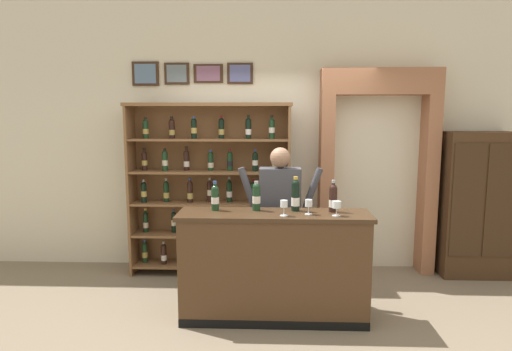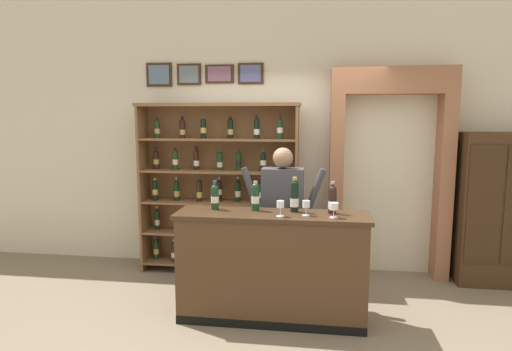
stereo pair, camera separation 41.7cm
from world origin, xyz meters
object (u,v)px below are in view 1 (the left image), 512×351
object	(u,v)px
tasting_bottle_riserva	(296,195)
wine_glass_center	(309,204)
tasting_bottle_rosso	(333,198)
shopkeeper	(280,207)
side_cabinet	(475,204)
tasting_bottle_grappa	(256,196)
wine_glass_spare	(284,205)
wine_glass_right	(336,205)
tasting_counter	(274,266)
wine_shelf	(210,186)
tasting_bottle_bianco	(215,197)

from	to	relation	value
tasting_bottle_riserva	wine_glass_center	size ratio (longest dim) A/B	2.37
tasting_bottle_rosso	shopkeeper	bearing A→B (deg)	141.05
side_cabinet	tasting_bottle_grappa	xyz separation A→B (m)	(-2.61, -1.15, 0.30)
tasting_bottle_rosso	wine_glass_spare	size ratio (longest dim) A/B	2.10
tasting_bottle_riserva	tasting_bottle_rosso	size ratio (longest dim) A/B	1.09
tasting_bottle_rosso	wine_glass_right	world-z (taller)	tasting_bottle_rosso
tasting_counter	tasting_bottle_riserva	world-z (taller)	tasting_bottle_riserva
wine_glass_spare	tasting_bottle_riserva	bearing A→B (deg)	61.85
wine_shelf	tasting_bottle_rosso	world-z (taller)	wine_shelf
wine_glass_spare	shopkeeper	bearing A→B (deg)	92.58
tasting_bottle_rosso	wine_glass_center	distance (m)	0.27
side_cabinet	tasting_bottle_bianco	distance (m)	3.24
tasting_counter	tasting_bottle_grappa	size ratio (longest dim) A/B	6.34
tasting_counter	wine_glass_center	size ratio (longest dim) A/B	12.95
tasting_bottle_riserva	wine_glass_center	world-z (taller)	tasting_bottle_riserva
side_cabinet	wine_glass_spare	world-z (taller)	side_cabinet
wine_glass_spare	side_cabinet	bearing A→B (deg)	30.26
side_cabinet	shopkeeper	xyz separation A→B (m)	(-2.38, -0.78, 0.12)
shopkeeper	side_cabinet	bearing A→B (deg)	18.24
tasting_bottle_rosso	wine_glass_right	bearing A→B (deg)	-87.24
tasting_bottle_bianco	tasting_bottle_rosso	world-z (taller)	tasting_bottle_rosso
tasting_bottle_bianco	wine_glass_right	xyz separation A→B (m)	(1.13, -0.19, -0.03)
wine_glass_spare	wine_shelf	bearing A→B (deg)	123.12
tasting_counter	wine_glass_spare	world-z (taller)	wine_glass_spare
side_cabinet	tasting_counter	xyz separation A→B (m)	(-2.44, -1.25, -0.36)
side_cabinet	wine_glass_spare	distance (m)	2.74
shopkeeper	tasting_bottle_grappa	distance (m)	0.47
tasting_bottle_riserva	tasting_bottle_rosso	distance (m)	0.35
tasting_counter	tasting_bottle_grappa	xyz separation A→B (m)	(-0.17, 0.10, 0.66)
wine_glass_center	wine_glass_spare	world-z (taller)	wine_glass_spare
wine_glass_center	tasting_bottle_rosso	bearing A→B (deg)	26.50
wine_shelf	tasting_counter	world-z (taller)	wine_shelf
tasting_counter	tasting_bottle_riserva	bearing A→B (deg)	25.49
tasting_bottle_riserva	tasting_bottle_bianco	bearing A→B (deg)	-179.66
tasting_bottle_riserva	wine_glass_center	bearing A→B (deg)	-52.48
tasting_bottle_grappa	tasting_bottle_riserva	xyz separation A→B (m)	(0.37, -0.00, 0.01)
tasting_bottle_bianco	tasting_counter	bearing A→B (deg)	-9.34
tasting_bottle_grappa	side_cabinet	bearing A→B (deg)	23.81
wine_shelf	tasting_bottle_riserva	xyz separation A→B (m)	(0.98, -1.11, 0.10)
tasting_bottle_bianco	wine_glass_center	bearing A→B (deg)	-9.21
tasting_bottle_bianco	tasting_bottle_grappa	xyz separation A→B (m)	(0.40, 0.01, 0.01)
side_cabinet	tasting_bottle_rosso	size ratio (longest dim) A/B	5.77
wine_shelf	side_cabinet	distance (m)	3.23
wine_shelf	tasting_bottle_riserva	size ratio (longest dim) A/B	6.31
shopkeeper	wine_glass_center	distance (m)	0.60
wine_glass_center	wine_shelf	bearing A→B (deg)	131.01
wine_glass_center	wine_glass_right	distance (m)	0.25
wine_shelf	wine_glass_spare	size ratio (longest dim) A/B	14.40
tasting_counter	tasting_bottle_rosso	world-z (taller)	tasting_bottle_rosso
side_cabinet	tasting_bottle_rosso	distance (m)	2.24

